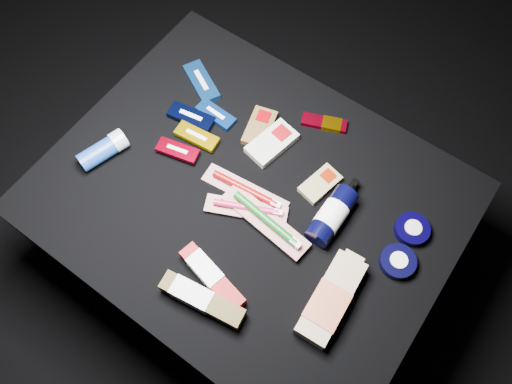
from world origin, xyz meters
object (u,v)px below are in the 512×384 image
Objects in this scene: bodywash_bottle at (330,300)px; toothpaste_carton_red at (210,275)px; deodorant_stick at (104,150)px; lotion_bottle at (332,215)px.

toothpaste_carton_red is (-0.25, -0.11, -0.00)m from bodywash_bottle.
bodywash_bottle is 0.66m from deodorant_stick.
lotion_bottle is at bearing 34.32° from deodorant_stick.
toothpaste_carton_red is (0.41, -0.10, -0.01)m from deodorant_stick.
bodywash_bottle is at bearing -59.35° from lotion_bottle.
toothpaste_carton_red is (-0.15, -0.28, -0.01)m from lotion_bottle.
lotion_bottle is 0.31m from toothpaste_carton_red.
bodywash_bottle is (0.10, -0.17, -0.01)m from lotion_bottle.
toothpaste_carton_red is at bearing -118.60° from lotion_bottle.
toothpaste_carton_red is at bearing -160.81° from bodywash_bottle.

